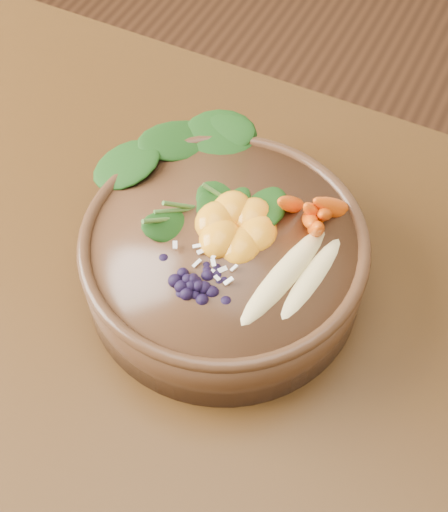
% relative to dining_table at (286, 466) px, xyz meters
% --- Properties ---
extents(dining_table, '(1.60, 0.90, 0.75)m').
position_rel_dining_table_xyz_m(dining_table, '(0.00, 0.00, 0.00)').
color(dining_table, '#331C0C').
rests_on(dining_table, ground).
extents(stoneware_bowl, '(0.33, 0.33, 0.08)m').
position_rel_dining_table_xyz_m(stoneware_bowl, '(-0.13, 0.12, 0.13)').
color(stoneware_bowl, '#4B2F1B').
rests_on(stoneware_bowl, dining_table).
extents(kale_heap, '(0.21, 0.20, 0.04)m').
position_rel_dining_table_xyz_m(kale_heap, '(-0.17, 0.19, 0.19)').
color(kale_heap, '#173F10').
rests_on(kale_heap, stoneware_bowl).
extents(carrot_cluster, '(0.07, 0.07, 0.08)m').
position_rel_dining_table_xyz_m(carrot_cluster, '(-0.07, 0.19, 0.21)').
color(carrot_cluster, '#EB540C').
rests_on(carrot_cluster, stoneware_bowl).
extents(banana_halves, '(0.07, 0.16, 0.03)m').
position_rel_dining_table_xyz_m(banana_halves, '(-0.05, 0.11, 0.18)').
color(banana_halves, '#E0CC84').
rests_on(banana_halves, stoneware_bowl).
extents(mandarin_cluster, '(0.10, 0.10, 0.03)m').
position_rel_dining_table_xyz_m(mandarin_cluster, '(-0.13, 0.14, 0.19)').
color(mandarin_cluster, orange).
rests_on(mandarin_cluster, stoneware_bowl).
extents(blueberry_pile, '(0.15, 0.12, 0.04)m').
position_rel_dining_table_xyz_m(blueberry_pile, '(-0.14, 0.06, 0.19)').
color(blueberry_pile, black).
rests_on(blueberry_pile, stoneware_bowl).
extents(coconut_flakes, '(0.10, 0.08, 0.01)m').
position_rel_dining_table_xyz_m(coconut_flakes, '(-0.13, 0.10, 0.17)').
color(coconut_flakes, white).
rests_on(coconut_flakes, stoneware_bowl).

